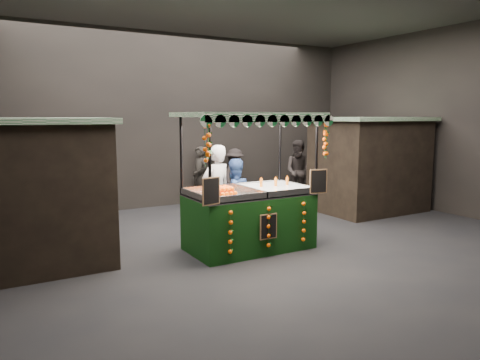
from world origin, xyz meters
TOP-DOWN VIEW (x-y plane):
  - ground at (0.00, 0.00)m, footprint 12.00×12.00m
  - market_hall at (0.00, 0.00)m, footprint 12.10×10.10m
  - neighbour_stall_left at (-4.40, 1.00)m, footprint 3.00×2.20m
  - neighbour_stall_right at (4.40, 1.50)m, footprint 3.00×2.20m
  - juice_stall at (-0.41, -0.06)m, footprint 2.79×1.64m
  - vendor_grey at (-0.63, 1.00)m, footprint 0.83×0.63m
  - vendor_blue at (-0.17, 1.04)m, footprint 0.85×0.68m
  - shopper_0 at (-3.23, 2.59)m, footprint 0.62×0.46m
  - shopper_1 at (3.44, 3.40)m, footprint 1.18×1.16m
  - shopper_2 at (0.70, 3.95)m, footprint 0.93×0.89m
  - shopper_3 at (1.84, 4.57)m, footprint 1.22×1.11m
  - shopper_4 at (-4.50, 3.29)m, footprint 0.90×0.78m
  - shopper_5 at (4.36, 3.25)m, footprint 0.78×1.53m
  - shopper_6 at (0.67, 4.60)m, footprint 0.51×0.69m

SIDE VIEW (x-z plane):
  - ground at x=0.00m, z-range 0.00..0.00m
  - shopper_2 at x=0.70m, z-range 0.00..1.55m
  - shopper_4 at x=-4.50m, z-range 0.00..1.56m
  - shopper_5 at x=4.36m, z-range 0.00..1.58m
  - shopper_0 at x=-3.23m, z-range 0.00..1.58m
  - shopper_3 at x=1.84m, z-range 0.00..1.64m
  - juice_stall at x=-0.41m, z-range -0.51..2.19m
  - vendor_blue at x=-0.17m, z-range 0.00..1.71m
  - shopper_6 at x=0.67m, z-range 0.00..1.74m
  - shopper_1 at x=3.44m, z-range 0.00..1.91m
  - vendor_grey at x=-0.63m, z-range 0.00..2.03m
  - neighbour_stall_left at x=-4.40m, z-range 0.01..2.61m
  - neighbour_stall_right at x=4.40m, z-range 0.01..2.61m
  - market_hall at x=0.00m, z-range 0.86..5.91m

